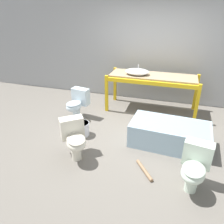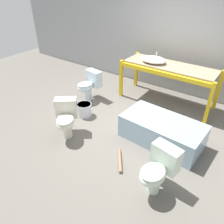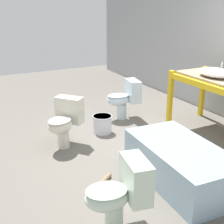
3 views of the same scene
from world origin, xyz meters
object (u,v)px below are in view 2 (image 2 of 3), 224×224
(bathtub_main, at_px, (162,129))
(toilet_extra, at_px, (158,169))
(bucket_white, at_px, (84,109))
(toilet_far, at_px, (66,117))
(sink_basin, at_px, (154,60))
(toilet_near, at_px, (89,84))

(bathtub_main, distance_m, toilet_extra, 1.12)
(bucket_white, bearing_deg, toilet_far, -74.46)
(bathtub_main, distance_m, toilet_far, 1.77)
(bathtub_main, height_order, toilet_far, toilet_far)
(bathtub_main, bearing_deg, toilet_far, -146.72)
(bucket_white, bearing_deg, bathtub_main, 5.88)
(sink_basin, bearing_deg, bucket_white, -117.31)
(toilet_near, bearing_deg, toilet_far, -55.50)
(sink_basin, bearing_deg, toilet_near, -142.24)
(bathtub_main, height_order, toilet_near, toilet_near)
(sink_basin, height_order, toilet_far, sink_basin)
(bucket_white, bearing_deg, toilet_extra, -21.96)
(toilet_far, bearing_deg, toilet_extra, -43.99)
(bathtub_main, bearing_deg, sink_basin, 127.81)
(sink_basin, distance_m, bucket_white, 1.92)
(toilet_near, bearing_deg, bathtub_main, -1.07)
(toilet_far, height_order, toilet_extra, same)
(sink_basin, distance_m, toilet_near, 1.59)
(toilet_far, relative_size, bucket_white, 2.23)
(sink_basin, xyz_separation_m, bathtub_main, (0.93, -1.36, -0.72))
(toilet_near, height_order, bucket_white, toilet_near)
(sink_basin, xyz_separation_m, toilet_extra, (1.33, -2.39, -0.58))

